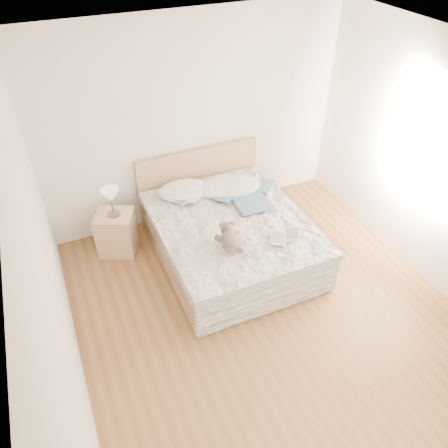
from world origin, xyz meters
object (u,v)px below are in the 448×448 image
Objects in this scene: bed at (229,235)px; photo_book at (186,200)px; table_lamp at (111,197)px; childrens_book at (285,236)px; nightstand at (117,233)px; teddy_bear at (231,245)px.

bed reaches higher than photo_book.
table_lamp is 2.10m from childrens_book.
childrens_book is at bearing -85.15° from photo_book.
childrens_book is (1.67, -1.27, 0.35)m from nightstand.
teddy_bear is (1.02, -1.19, -0.17)m from table_lamp.
photo_book is 0.84× the size of childrens_book.
nightstand is (-1.26, 0.64, -0.03)m from bed.
bed is at bearing 153.05° from childrens_book.
childrens_book is (0.78, -1.12, 0.00)m from photo_book.
childrens_book is at bearing -37.50° from table_lamp.
nightstand is 1.83× the size of photo_book.
table_lamp is 0.99× the size of childrens_book.
teddy_bear is at bearing -157.41° from childrens_book.
teddy_bear is at bearing -111.86° from photo_book.
childrens_book reaches higher than nightstand.
photo_book is 0.82× the size of teddy_bear.
table_lamp is at bearing 152.90° from bed.
photo_book is (0.88, -0.15, -0.19)m from table_lamp.
table_lamp reaches higher than teddy_bear.
photo_book is at bearing 154.97° from childrens_book.
table_lamp is 1.19× the size of photo_book.
childrens_book is 0.64m from teddy_bear.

